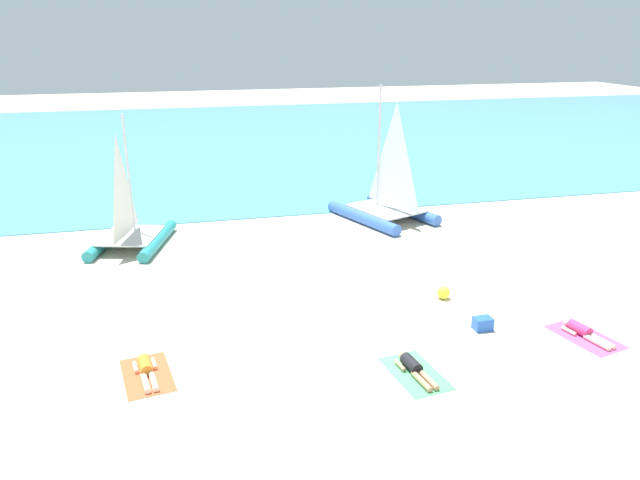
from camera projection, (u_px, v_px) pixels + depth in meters
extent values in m
plane|color=beige|center=(294.00, 231.00, 24.39)|extent=(120.00, 120.00, 0.00)
cube|color=#4C9EB7|center=(237.00, 139.00, 44.58)|extent=(120.00, 40.00, 0.05)
cylinder|color=blue|center=(363.00, 218.00, 25.30)|extent=(2.07, 4.24, 0.50)
cylinder|color=blue|center=(402.00, 209.00, 26.54)|extent=(2.07, 4.24, 0.50)
cube|color=silver|center=(386.00, 208.00, 25.66)|extent=(3.15, 3.44, 0.06)
cylinder|color=silver|center=(379.00, 147.00, 25.28)|extent=(0.10, 0.10, 5.19)
pyramid|color=white|center=(395.00, 154.00, 24.54)|extent=(0.90, 2.15, 4.36)
cylinder|color=teal|center=(107.00, 240.00, 22.76)|extent=(1.42, 3.77, 0.43)
cylinder|color=teal|center=(158.00, 240.00, 22.70)|extent=(1.42, 3.77, 0.43)
cube|color=silver|center=(130.00, 236.00, 22.48)|extent=(2.56, 2.86, 0.05)
cylinder|color=silver|center=(129.00, 175.00, 22.24)|extent=(0.09, 0.09, 4.51)
pyramid|color=white|center=(121.00, 184.00, 21.44)|extent=(0.58, 1.93, 3.79)
cube|color=#EA5933|center=(147.00, 375.00, 14.26)|extent=(1.41, 2.06, 0.01)
cylinder|color=orange|center=(145.00, 365.00, 14.38)|extent=(0.40, 0.66, 0.30)
sphere|color=beige|center=(143.00, 357.00, 14.73)|extent=(0.22, 0.22, 0.22)
cylinder|color=beige|center=(146.00, 383.00, 13.81)|extent=(0.27, 0.79, 0.14)
cylinder|color=beige|center=(154.00, 381.00, 13.88)|extent=(0.27, 0.79, 0.14)
cylinder|color=beige|center=(136.00, 367.00, 14.46)|extent=(0.17, 0.46, 0.10)
cylinder|color=beige|center=(154.00, 363.00, 14.62)|extent=(0.17, 0.46, 0.10)
cube|color=#4CB266|center=(415.00, 373.00, 14.32)|extent=(1.34, 2.03, 0.01)
cylinder|color=black|center=(411.00, 364.00, 14.44)|extent=(0.38, 0.65, 0.30)
sphere|color=tan|center=(403.00, 356.00, 14.80)|extent=(0.22, 0.22, 0.22)
cylinder|color=tan|center=(422.00, 381.00, 13.87)|extent=(0.24, 0.79, 0.14)
cylinder|color=tan|center=(428.00, 380.00, 13.93)|extent=(0.24, 0.79, 0.14)
cylinder|color=tan|center=(400.00, 366.00, 14.54)|extent=(0.16, 0.46, 0.10)
cylinder|color=tan|center=(416.00, 362.00, 14.69)|extent=(0.16, 0.46, 0.10)
cube|color=#D84C99|center=(585.00, 337.00, 16.03)|extent=(1.52, 2.11, 0.01)
cylinder|color=#D83372|center=(580.00, 328.00, 16.14)|extent=(0.44, 0.67, 0.30)
sphere|color=beige|center=(568.00, 322.00, 16.48)|extent=(0.22, 0.22, 0.22)
cylinder|color=beige|center=(597.00, 342.00, 15.59)|extent=(0.32, 0.79, 0.14)
cylinder|color=beige|center=(602.00, 341.00, 15.66)|extent=(0.32, 0.79, 0.14)
cylinder|color=beige|center=(569.00, 331.00, 16.21)|extent=(0.20, 0.46, 0.10)
cylinder|color=beige|center=(580.00, 327.00, 16.40)|extent=(0.20, 0.46, 0.10)
sphere|color=yellow|center=(443.00, 293.00, 18.24)|extent=(0.40, 0.40, 0.40)
cube|color=blue|center=(483.00, 324.00, 16.37)|extent=(0.50, 0.36, 0.36)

